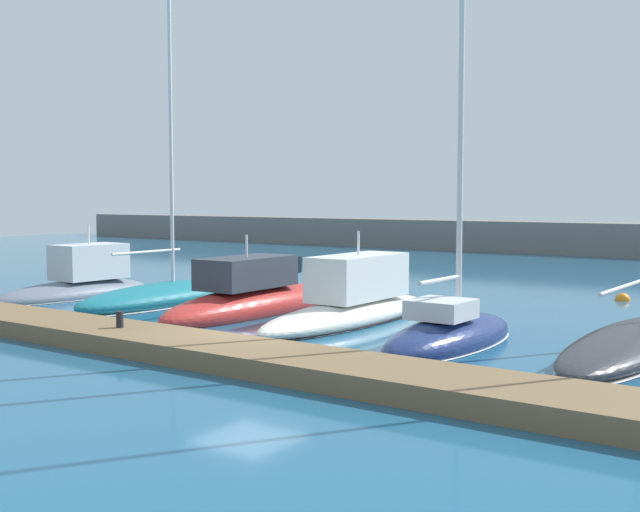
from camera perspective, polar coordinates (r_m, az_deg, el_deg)
The scene contains 11 objects.
ground_plane at distance 21.00m, azimuth -5.25°, elevation -6.68°, with size 120.00×120.00×0.00m, color #1E567A.
dock_pier at distance 19.66m, azimuth -8.67°, elevation -6.75°, with size 31.05×2.32×0.49m, color brown.
breakwater_seawall at distance 57.10m, azimuth 21.73°, elevation 1.10°, with size 108.00×3.29×2.27m, color slate.
motorboat_slate_nearest at distance 32.91m, azimuth -17.20°, elevation -2.05°, with size 2.46×7.18×3.37m.
sailboat_teal_second at distance 30.04m, azimuth -11.10°, elevation -2.84°, with size 2.85×8.70×13.49m.
motorboat_red_third at distance 27.01m, azimuth -4.93°, elevation -3.14°, with size 2.43×8.88×3.18m.
motorboat_ivory_fourth at distance 25.31m, azimuth 2.43°, elevation -3.47°, with size 2.36×9.14×3.20m.
sailboat_navy_fifth at distance 21.34m, azimuth 9.46°, elevation -5.73°, with size 2.16×6.36×11.64m.
sailboat_charcoal_sixth at distance 21.95m, azimuth 21.91°, elevation -5.69°, with size 2.50×9.92×16.89m.
mooring_buoy_orange at distance 32.60m, azimuth 21.27°, elevation -3.04°, with size 0.58×0.58×0.58m, color orange.
dock_bollard at distance 21.77m, azimuth -14.44°, elevation -4.52°, with size 0.20×0.20×0.44m, color black.
Camera 1 is at (13.45, -15.64, 3.98)m, focal length 43.73 mm.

